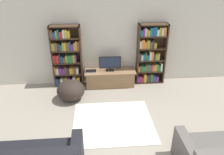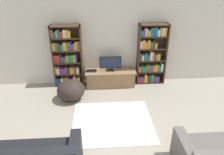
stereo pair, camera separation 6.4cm
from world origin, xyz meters
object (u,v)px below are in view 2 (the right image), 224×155
(tv_stand, at_px, (110,78))
(beanbag_ottoman, at_px, (71,90))
(laptop, at_px, (91,71))
(television, at_px, (110,63))
(bookshelf_right, at_px, (151,55))
(bookshelf_left, at_px, (67,57))

(tv_stand, distance_m, beanbag_ottoman, 1.32)
(tv_stand, height_order, beanbag_ottoman, beanbag_ottoman)
(laptop, bearing_deg, tv_stand, 2.09)
(beanbag_ottoman, bearing_deg, television, 33.86)
(tv_stand, relative_size, beanbag_ottoman, 2.03)
(bookshelf_right, height_order, laptop, bookshelf_right)
(bookshelf_right, bearing_deg, laptop, -174.56)
(tv_stand, xyz_separation_m, laptop, (-0.57, -0.02, 0.25))
(bookshelf_right, height_order, tv_stand, bookshelf_right)
(television, height_order, beanbag_ottoman, television)
(bookshelf_left, height_order, bookshelf_right, same)
(television, xyz_separation_m, laptop, (-0.57, -0.04, -0.22))
(bookshelf_left, height_order, laptop, bookshelf_left)
(television, relative_size, laptop, 1.91)
(tv_stand, bearing_deg, laptop, -177.91)
(bookshelf_left, distance_m, beanbag_ottoman, 1.07)
(bookshelf_right, bearing_deg, television, -173.76)
(bookshelf_left, height_order, tv_stand, bookshelf_left)
(beanbag_ottoman, bearing_deg, bookshelf_left, 99.96)
(television, relative_size, beanbag_ottoman, 0.86)
(bookshelf_left, distance_m, bookshelf_right, 2.46)
(tv_stand, xyz_separation_m, beanbag_ottoman, (-1.10, -0.72, 0.03))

